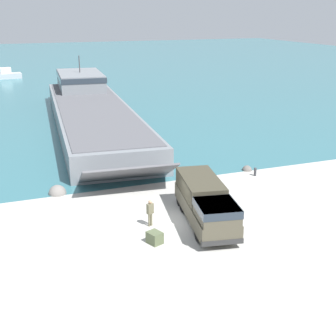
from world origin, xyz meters
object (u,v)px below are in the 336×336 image
object	(u,v)px
military_truck	(206,202)
soldier_on_ramp	(150,211)
landing_craft	(90,108)
cargo_crate	(155,238)
moored_boat_b	(4,75)
mooring_bollard	(255,171)

from	to	relation	value
military_truck	soldier_on_ramp	world-z (taller)	military_truck
landing_craft	soldier_on_ramp	size ratio (longest dim) A/B	24.41
military_truck	cargo_crate	distance (m)	4.53
landing_craft	soldier_on_ramp	bearing A→B (deg)	-89.77
landing_craft	soldier_on_ramp	world-z (taller)	landing_craft
military_truck	moored_boat_b	distance (m)	78.07
moored_boat_b	mooring_bollard	world-z (taller)	moored_boat_b
landing_craft	military_truck	world-z (taller)	landing_craft
mooring_bollard	cargo_crate	size ratio (longest dim) A/B	0.84
landing_craft	mooring_bollard	size ratio (longest dim) A/B	59.94
military_truck	mooring_bollard	world-z (taller)	military_truck
soldier_on_ramp	mooring_bollard	bearing A→B (deg)	-80.99
military_truck	mooring_bollard	distance (m)	10.59
moored_boat_b	mooring_bollard	size ratio (longest dim) A/B	9.89
moored_boat_b	cargo_crate	size ratio (longest dim) A/B	8.30
military_truck	soldier_on_ramp	bearing A→B (deg)	-92.42
moored_boat_b	soldier_on_ramp	bearing A→B (deg)	-179.09
military_truck	mooring_bollard	bearing A→B (deg)	141.39
landing_craft	moored_boat_b	size ratio (longest dim) A/B	6.06
mooring_bollard	landing_craft	bearing A→B (deg)	109.61
landing_craft	military_truck	bearing A→B (deg)	-83.25
landing_craft	cargo_crate	distance (m)	33.73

